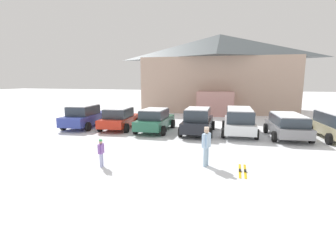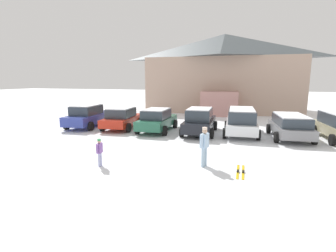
# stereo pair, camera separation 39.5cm
# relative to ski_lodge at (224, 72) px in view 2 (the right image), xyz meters

# --- Properties ---
(ground) EXTENTS (160.00, 160.00, 0.00)m
(ground) POSITION_rel_ski_lodge_xyz_m (-0.53, -26.06, -4.37)
(ground) COLOR white
(ski_lodge) EXTENTS (17.13, 10.78, 8.61)m
(ski_lodge) POSITION_rel_ski_lodge_xyz_m (0.00, 0.00, 0.00)
(ski_lodge) COLOR tan
(ski_lodge) RESTS_ON ground
(parked_blue_hatchback) EXTENTS (2.41, 4.77, 1.70)m
(parked_blue_hatchback) POSITION_rel_ski_lodge_xyz_m (-8.72, -14.16, -3.51)
(parked_blue_hatchback) COLOR #303E98
(parked_blue_hatchback) RESTS_ON ground
(parked_red_sedan) EXTENTS (2.43, 4.43, 1.56)m
(parked_red_sedan) POSITION_rel_ski_lodge_xyz_m (-5.92, -14.03, -3.57)
(parked_red_sedan) COLOR red
(parked_red_sedan) RESTS_ON ground
(parked_green_coupe) EXTENTS (2.21, 4.44, 1.58)m
(parked_green_coupe) POSITION_rel_ski_lodge_xyz_m (-3.13, -14.17, -3.56)
(parked_green_coupe) COLOR #266249
(parked_green_coupe) RESTS_ON ground
(parked_black_sedan) EXTENTS (2.27, 4.68, 1.72)m
(parked_black_sedan) POSITION_rel_ski_lodge_xyz_m (-0.13, -14.11, -3.51)
(parked_black_sedan) COLOR black
(parked_black_sedan) RESTS_ON ground
(parked_white_suv) EXTENTS (2.40, 4.86, 1.72)m
(parked_white_suv) POSITION_rel_ski_lodge_xyz_m (2.54, -13.62, -3.44)
(parked_white_suv) COLOR silver
(parked_white_suv) RESTS_ON ground
(parked_grey_wagon) EXTENTS (2.53, 4.55, 1.49)m
(parked_grey_wagon) POSITION_rel_ski_lodge_xyz_m (5.44, -14.00, -3.55)
(parked_grey_wagon) COLOR gray
(parked_grey_wagon) RESTS_ON ground
(skier_adult_in_blue_parka) EXTENTS (0.34, 0.60, 1.67)m
(skier_adult_in_blue_parka) POSITION_rel_ski_lodge_xyz_m (1.29, -20.77, -3.42)
(skier_adult_in_blue_parka) COLOR #99B7CE
(skier_adult_in_blue_parka) RESTS_ON ground
(skier_child_in_purple_jacket) EXTENTS (0.19, 0.43, 1.16)m
(skier_child_in_purple_jacket) POSITION_rel_ski_lodge_xyz_m (-2.89, -22.01, -3.71)
(skier_child_in_purple_jacket) COLOR #A5A9D3
(skier_child_in_purple_jacket) RESTS_ON ground
(pair_of_skis) EXTENTS (0.32, 1.66, 0.08)m
(pair_of_skis) POSITION_rel_ski_lodge_xyz_m (2.78, -21.03, -4.35)
(pair_of_skis) COLOR yellow
(pair_of_skis) RESTS_ON ground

